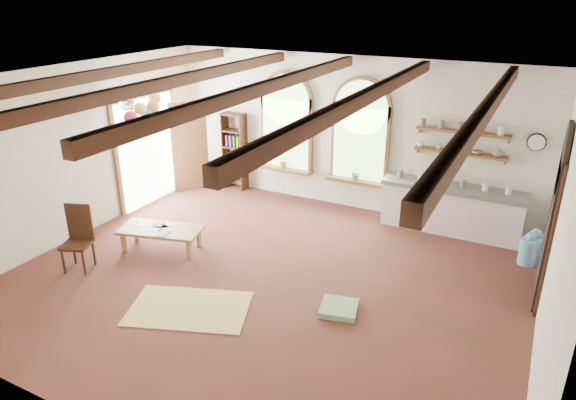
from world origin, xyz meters
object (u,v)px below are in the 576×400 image
Objects in this scene: kitchen_counter at (451,209)px; side_chair at (79,251)px; balloon_cluster at (138,105)px; coffee_table at (161,231)px.

side_chair is at bearing -140.58° from kitchen_counter.
balloon_cluster is (-0.44, 2.23, 2.01)m from side_chair.
coffee_table is 1.37× the size of balloon_cluster.
coffee_table is at bearing 56.72° from side_chair.
coffee_table is at bearing -41.05° from balloon_cluster.
side_chair is 3.03m from balloon_cluster.
balloon_cluster is at bearing 101.15° from side_chair.
balloon_cluster is (-1.21, 1.05, 1.96)m from coffee_table.
coffee_table is (-4.50, -3.16, -0.11)m from kitchen_counter.
coffee_table is 2.53m from balloon_cluster.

